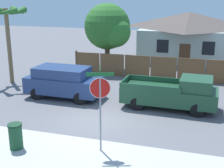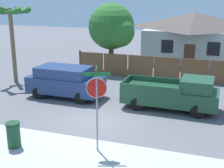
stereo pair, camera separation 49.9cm
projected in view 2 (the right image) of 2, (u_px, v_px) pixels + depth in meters
The scene contains 10 objects.
ground_plane at pixel (96, 120), 15.39m from camera, with size 80.00×80.00×0.00m, color slate.
sidewalk_strip at pixel (61, 154), 12.12m from camera, with size 36.00×3.20×0.01m.
wooden_fence at pixel (167, 69), 22.30m from camera, with size 13.67×0.12×1.78m.
house at pixel (194, 36), 28.85m from camera, with size 8.97×7.74×4.42m.
oak_tree at pixel (113, 28), 24.43m from camera, with size 3.80×3.62×5.34m.
palm_tree at pixel (10, 18), 20.93m from camera, with size 2.57×2.77×5.19m.
red_suv at pixel (65, 81), 18.59m from camera, with size 4.50×2.06×1.86m.
orange_pickup at pixel (174, 94), 16.62m from camera, with size 5.07×2.02×1.81m.
stop_sign at pixel (97, 95), 11.79m from camera, with size 0.99×0.89×3.38m.
trash_bin at pixel (14, 135), 12.56m from camera, with size 0.57×0.57×1.05m.
Camera 2 is at (5.40, -13.26, 5.99)m, focal length 50.00 mm.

